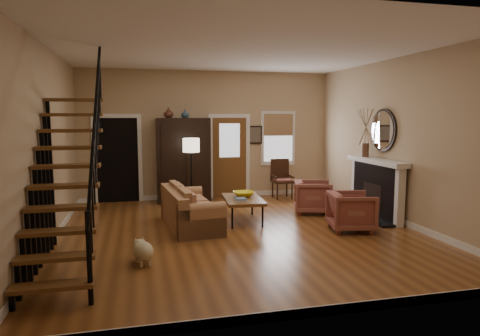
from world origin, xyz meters
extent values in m
plane|color=brown|center=(0.00, 0.00, 0.00)|extent=(7.00, 7.00, 0.00)
plane|color=white|center=(0.00, 0.00, 3.30)|extent=(7.00, 7.00, 0.00)
cube|color=tan|center=(0.00, 3.50, 1.65)|extent=(6.50, 0.04, 3.30)
cube|color=tan|center=(-3.25, 0.00, 1.65)|extent=(0.04, 7.00, 3.30)
cube|color=tan|center=(3.25, 0.00, 1.65)|extent=(0.04, 7.00, 3.30)
cube|color=black|center=(-2.30, 3.65, 1.05)|extent=(1.00, 0.36, 2.10)
cube|color=brown|center=(0.55, 3.48, 1.05)|extent=(0.90, 0.06, 2.10)
cube|color=silver|center=(1.90, 3.47, 1.55)|extent=(0.96, 0.06, 1.46)
cube|color=black|center=(3.13, 0.50, 0.57)|extent=(0.24, 1.60, 1.15)
cube|color=white|center=(3.07, 0.50, 1.20)|extent=(0.30, 1.95, 0.10)
cylinder|color=silver|center=(3.20, 0.50, 1.85)|extent=(0.05, 0.90, 0.90)
imported|color=#4C2619|center=(-1.05, 3.05, 2.22)|extent=(0.24, 0.24, 0.25)
imported|color=#334C60|center=(-0.65, 3.05, 2.21)|extent=(0.20, 0.20, 0.21)
imported|color=yellow|center=(0.30, 0.94, 0.54)|extent=(0.43, 0.43, 0.11)
imported|color=maroon|center=(2.06, -0.38, 0.37)|extent=(0.94, 0.93, 0.73)
imported|color=maroon|center=(1.95, 1.16, 0.36)|extent=(1.00, 0.98, 0.72)
camera|label=1|loc=(-1.80, -7.53, 2.13)|focal=32.00mm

